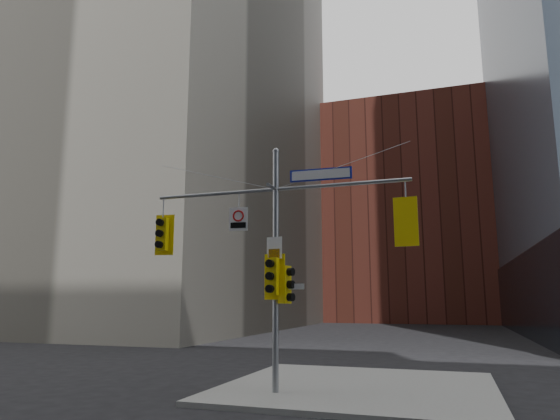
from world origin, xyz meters
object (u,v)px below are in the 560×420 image
Objects in this scene: traffic_light_pole_side at (286,285)px; regulatory_sign_arm at (238,218)px; signal_assembly at (276,241)px; traffic_light_pole_front at (272,276)px; street_sign_blade at (321,174)px; traffic_light_east_arm at (407,222)px; traffic_light_west_arm at (162,234)px.

regulatory_sign_arm is (-1.53, -0.02, 2.02)m from traffic_light_pole_side.
signal_assembly is 6.05× the size of traffic_light_pole_front.
regulatory_sign_arm reaches higher than traffic_light_pole_front.
street_sign_blade is 2.57× the size of regulatory_sign_arm.
traffic_light_east_arm is 1.24× the size of traffic_light_pole_side.
signal_assembly reaches higher than traffic_light_pole_side.
street_sign_blade is at bearing -6.45° from traffic_light_west_arm.
traffic_light_pole_side is at bearing -6.57° from traffic_light_west_arm.
traffic_light_pole_front is 2.18m from regulatory_sign_arm.
signal_assembly is at bearing 92.49° from traffic_light_pole_front.
traffic_light_west_arm is 2.71m from regulatory_sign_arm.
traffic_light_west_arm is 5.51m from street_sign_blade.
traffic_light_east_arm is 0.73× the size of street_sign_blade.
traffic_light_east_arm reaches higher than traffic_light_pole_side.
street_sign_blade reaches higher than traffic_light_east_arm.
regulatory_sign_arm is (-1.20, -0.02, 0.76)m from signal_assembly.
regulatory_sign_arm is (-2.60, -0.02, -1.18)m from street_sign_blade.
traffic_light_pole_front is at bearing -19.18° from regulatory_sign_arm.
regulatory_sign_arm reaches higher than traffic_light_west_arm.
regulatory_sign_arm is at bearing 178.04° from street_sign_blade.
traffic_light_east_arm is at bearing 6.45° from traffic_light_pole_front.
traffic_light_pole_front is at bearing -89.94° from signal_assembly.
regulatory_sign_arm is at bearing 103.85° from traffic_light_pole_side.
traffic_light_pole_side is (4.21, -0.02, -1.65)m from traffic_light_west_arm.
signal_assembly is at bearing -6.63° from regulatory_sign_arm.
traffic_light_pole_front is (0.00, -0.27, -1.04)m from signal_assembly.
traffic_light_east_arm reaches higher than traffic_light_pole_front.
traffic_light_west_arm is at bearing 171.68° from regulatory_sign_arm.
signal_assembly is 5.94× the size of traffic_light_east_arm.
traffic_light_east_arm is at bearing -7.36° from regulatory_sign_arm.
street_sign_blade is (5.28, -0.01, 1.55)m from traffic_light_west_arm.
traffic_light_pole_front is at bearing 142.28° from traffic_light_pole_side.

